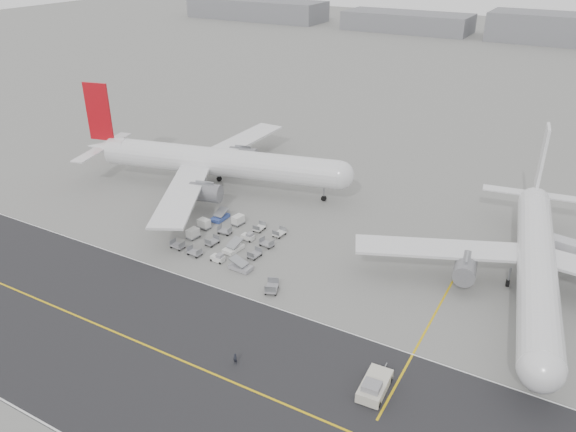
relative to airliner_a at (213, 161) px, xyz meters
The scene contains 8 objects.
ground 38.51m from the airliner_a, 49.61° to the right, with size 700.00×700.00×0.00m, color gray.
taxiway 55.86m from the airliner_a, 57.71° to the right, with size 220.00×59.00×0.03m.
airliner_a is the anchor object (origin of this frame).
airliner_b 66.19m from the airliner_a, ahead, with size 54.46×55.46×19.23m.
pushback_tug 66.30m from the airliner_a, 37.15° to the right, with size 3.15×7.86×2.23m.
gse_cluster 25.35m from the airliner_a, 47.84° to the right, with size 21.16×20.41×1.89m, color gray, non-canonical shape.
stray_dolly 42.14m from the airliner_a, 41.78° to the right, with size 1.75×2.84×1.75m, color silver, non-canonical shape.
ground_crew_a 56.81m from the airliner_a, 51.19° to the right, with size 0.59×0.39×1.63m, color black.
Camera 1 is at (43.96, -60.15, 49.24)m, focal length 35.00 mm.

